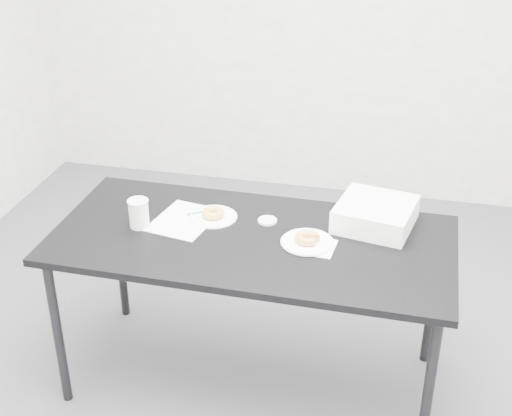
% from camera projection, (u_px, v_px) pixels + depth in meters
% --- Properties ---
extents(floor, '(4.00, 4.00, 0.00)m').
position_uv_depth(floor, '(255.00, 364.00, 3.48)').
color(floor, '#4C4B50').
rests_on(floor, ground).
extents(table, '(1.72, 0.82, 0.78)m').
position_uv_depth(table, '(252.00, 249.00, 3.06)').
color(table, black).
rests_on(table, floor).
extents(scorecard, '(0.30, 0.35, 0.00)m').
position_uv_depth(scorecard, '(184.00, 220.00, 3.16)').
color(scorecard, white).
rests_on(scorecard, table).
extents(logo_patch, '(0.06, 0.06, 0.00)m').
position_uv_depth(logo_patch, '(208.00, 212.00, 3.22)').
color(logo_patch, green).
rests_on(logo_patch, scorecard).
extents(pen, '(0.13, 0.09, 0.01)m').
position_uv_depth(pen, '(203.00, 212.00, 3.21)').
color(pen, '#0C8B78').
rests_on(pen, scorecard).
extents(napkin, '(0.17, 0.17, 0.00)m').
position_uv_depth(napkin, '(316.00, 247.00, 2.95)').
color(napkin, white).
rests_on(napkin, table).
extents(plate_near, '(0.22, 0.22, 0.01)m').
position_uv_depth(plate_near, '(307.00, 242.00, 2.98)').
color(plate_near, white).
rests_on(plate_near, napkin).
extents(donut_near, '(0.13, 0.13, 0.04)m').
position_uv_depth(donut_near, '(307.00, 238.00, 2.97)').
color(donut_near, gold).
rests_on(donut_near, plate_near).
extents(plate_far, '(0.21, 0.21, 0.01)m').
position_uv_depth(plate_far, '(213.00, 217.00, 3.18)').
color(plate_far, white).
rests_on(plate_far, table).
extents(donut_far, '(0.13, 0.13, 0.03)m').
position_uv_depth(donut_far, '(213.00, 213.00, 3.17)').
color(donut_far, gold).
rests_on(donut_far, plate_far).
extents(coffee_cup, '(0.09, 0.09, 0.13)m').
position_uv_depth(coffee_cup, '(139.00, 213.00, 3.08)').
color(coffee_cup, silver).
rests_on(coffee_cup, table).
extents(cup_lid, '(0.08, 0.08, 0.01)m').
position_uv_depth(cup_lid, '(267.00, 221.00, 3.14)').
color(cup_lid, silver).
rests_on(cup_lid, table).
extents(bakery_box, '(0.37, 0.37, 0.11)m').
position_uv_depth(bakery_box, '(375.00, 214.00, 3.10)').
color(bakery_box, white).
rests_on(bakery_box, table).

